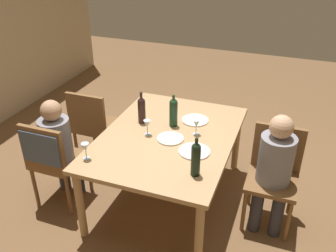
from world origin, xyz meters
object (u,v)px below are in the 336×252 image
object	(u,v)px
wine_bottle_short_olive	(196,158)
wine_glass_near_left	(147,124)
chair_far_left	(50,155)
chair_near	(274,170)
wine_glass_near_right	(85,148)
handbag	(115,137)
dining_table	(168,142)
person_woman_host	(59,143)
person_man_bearded	(275,166)
dinner_plate_guest_left	(194,151)
dinner_plate_guest_right	(170,138)
wine_bottle_dark_red	(173,112)
chair_far_right	(93,123)
wine_glass_centre	(196,124)
wine_bottle_tall_green	(142,109)
dinner_plate_host	(195,120)

from	to	relation	value
wine_bottle_short_olive	wine_glass_near_left	world-z (taller)	wine_bottle_short_olive
chair_far_left	chair_near	distance (m)	2.04
wine_glass_near_left	wine_glass_near_right	distance (m)	0.63
chair_near	handbag	world-z (taller)	chair_near
dining_table	wine_glass_near_right	distance (m)	0.80
person_woman_host	wine_glass_near_left	world-z (taller)	person_woman_host
wine_glass_near_left	wine_bottle_short_olive	bearing A→B (deg)	-126.54
dining_table	chair_near	xyz separation A→B (m)	(0.09, -0.98, -0.13)
person_man_bearded	dinner_plate_guest_left	xyz separation A→B (m)	(-0.16, 0.67, 0.09)
handbag	chair_far_left	bearing A→B (deg)	180.00
dinner_plate_guest_right	wine_bottle_dark_red	bearing A→B (deg)	13.51
chair_far_right	wine_bottle_short_olive	bearing A→B (deg)	-28.90
wine_glass_near_left	handbag	world-z (taller)	wine_glass_near_left
wine_glass_centre	handbag	world-z (taller)	wine_glass_centre
chair_far_right	person_woman_host	xyz separation A→B (m)	(-0.62, -0.00, 0.10)
chair_near	wine_glass_near_left	distance (m)	1.21
chair_far_right	wine_bottle_tall_green	xyz separation A→B (m)	(-0.13, -0.65, 0.34)
wine_glass_centre	wine_glass_near_right	distance (m)	1.02
person_man_bearded	dinner_plate_guest_right	xyz separation A→B (m)	(-0.03, 0.94, 0.09)
dinner_plate_host	chair_far_left	bearing A→B (deg)	126.83
wine_bottle_dark_red	wine_glass_centre	world-z (taller)	wine_bottle_dark_red
chair_near	dining_table	bearing A→B (deg)	5.09
wine_bottle_dark_red	wine_glass_near_left	xyz separation A→B (m)	(-0.24, 0.17, -0.04)
person_woman_host	dinner_plate_host	bearing A→B (deg)	31.69
chair_far_right	wine_glass_near_right	world-z (taller)	chair_far_right
wine_bottle_short_olive	dinner_plate_host	size ratio (longest dim) A/B	1.24
person_man_bearded	chair_near	bearing A→B (deg)	-90.00
dining_table	wine_bottle_tall_green	world-z (taller)	wine_bottle_tall_green
chair_far_left	wine_bottle_dark_red	xyz separation A→B (m)	(0.68, -0.96, 0.29)
wine_glass_near_left	dinner_plate_guest_left	size ratio (longest dim) A/B	0.54
person_man_bearded	wine_glass_centre	world-z (taller)	person_man_bearded
dining_table	wine_glass_near_right	xyz separation A→B (m)	(-0.59, 0.51, 0.18)
chair_far_left	wine_glass_near_right	world-z (taller)	chair_far_left
person_woman_host	handbag	world-z (taller)	person_woman_host
wine_bottle_tall_green	handbag	bearing A→B (deg)	49.03
chair_far_right	dinner_plate_host	bearing A→B (deg)	4.17
chair_far_left	person_man_bearded	distance (m)	2.01
chair_far_right	wine_glass_near_right	bearing A→B (deg)	-61.49
chair_far_right	wine_bottle_dark_red	xyz separation A→B (m)	(-0.08, -0.96, 0.35)
dining_table	chair_far_right	world-z (taller)	chair_far_right
wine_bottle_tall_green	handbag	distance (m)	1.15
handbag	wine_glass_near_right	bearing A→B (deg)	-160.12
wine_bottle_dark_red	dinner_plate_host	size ratio (longest dim) A/B	1.21
wine_glass_centre	handbag	size ratio (longest dim) A/B	0.53
person_man_bearded	wine_glass_centre	bearing A→B (deg)	-10.59
dining_table	chair_far_left	size ratio (longest dim) A/B	1.76
chair_near	wine_glass_centre	distance (m)	0.80
wine_glass_centre	handbag	distance (m)	1.54
person_woman_host	chair_far_left	bearing A→B (deg)	-90.00
person_woman_host	wine_glass_near_right	xyz separation A→B (m)	(-0.25, -0.47, 0.21)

